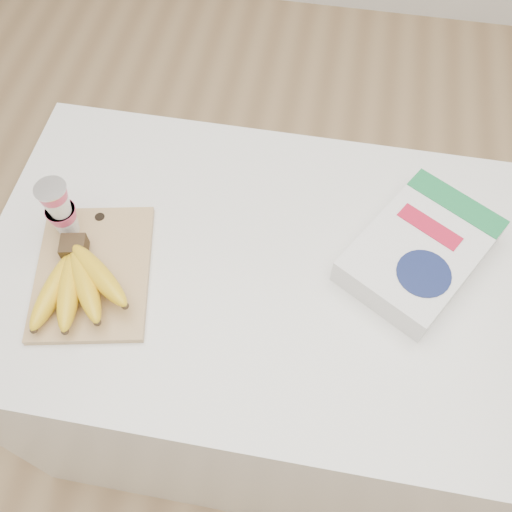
% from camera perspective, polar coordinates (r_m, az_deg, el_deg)
% --- Properties ---
extents(room, '(4.00, 4.00, 4.00)m').
position_cam_1_polar(room, '(0.71, -0.70, 21.65)').
color(room, tan).
rests_on(room, ground).
extents(table, '(1.08, 0.72, 0.81)m').
position_cam_1_polar(table, '(1.49, -0.31, -8.70)').
color(table, white).
rests_on(table, ground).
extents(cutting_board, '(0.27, 0.33, 0.01)m').
position_cam_1_polar(cutting_board, '(1.16, -15.97, -1.52)').
color(cutting_board, tan).
rests_on(cutting_board, table).
extents(bananas, '(0.19, 0.21, 0.07)m').
position_cam_1_polar(bananas, '(1.11, -17.50, -2.49)').
color(bananas, '#382816').
rests_on(bananas, cutting_board).
extents(yogurt_stack, '(0.06, 0.06, 0.14)m').
position_cam_1_polar(yogurt_stack, '(1.15, -19.06, 4.50)').
color(yogurt_stack, white).
rests_on(yogurt_stack, cutting_board).
extents(cereal_box, '(0.33, 0.36, 0.07)m').
position_cam_1_polar(cereal_box, '(1.15, 16.07, 0.51)').
color(cereal_box, white).
rests_on(cereal_box, table).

